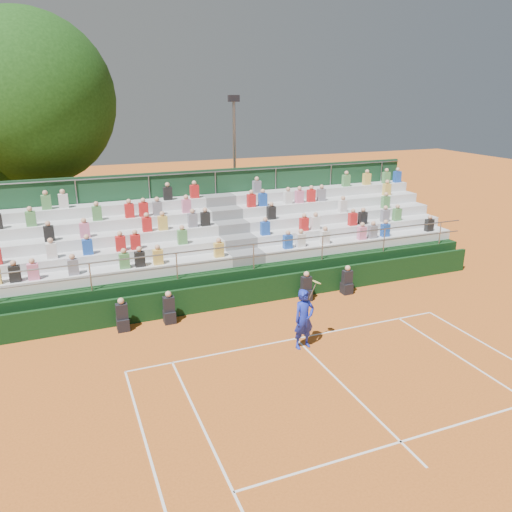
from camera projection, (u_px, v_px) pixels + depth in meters
name	position (u px, v px, depth m)	size (l,w,h in m)	color
ground	(296.00, 339.00, 16.38)	(90.00, 90.00, 0.00)	#C66221
courtside_wall	(259.00, 291.00, 19.04)	(20.00, 0.15, 1.00)	black
line_officials	(243.00, 299.00, 18.36)	(9.19, 0.40, 1.19)	black
grandstand	(231.00, 252.00, 21.71)	(20.00, 5.20, 4.40)	black
tennis_player	(304.00, 319.00, 15.55)	(0.91, 0.55, 2.22)	#1728B0
tree_east	(28.00, 100.00, 22.41)	(7.75, 7.75, 11.27)	#382314
floodlight_mast	(234.00, 155.00, 27.35)	(0.60, 0.25, 7.58)	gray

